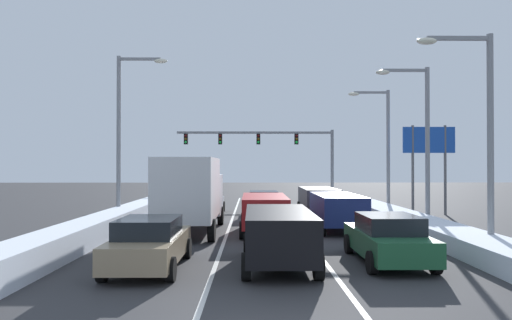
{
  "coord_description": "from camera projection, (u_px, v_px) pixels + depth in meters",
  "views": [
    {
      "loc": [
        -0.6,
        -7.51,
        3.05
      ],
      "look_at": [
        -0.27,
        27.55,
        3.44
      ],
      "focal_mm": 32.59,
      "sensor_mm": 36.0,
      "label": 1
    }
  ],
  "objects": [
    {
      "name": "street_lamp_left_mid",
      "position": [
        125.0,
        124.0,
        24.36
      ],
      "size": [
        2.66,
        0.36,
        8.78
      ],
      "color": "gray",
      "rests_on": "ground"
    },
    {
      "name": "box_truck_left_lane_second",
      "position": [
        191.0,
        191.0,
        20.81
      ],
      "size": [
        2.53,
        7.2,
        3.36
      ],
      "color": "silver",
      "rests_on": "ground"
    },
    {
      "name": "ground_plane",
      "position": [
        265.0,
        232.0,
        21.02
      ],
      "size": [
        120.0,
        120.0,
        0.0
      ],
      "primitive_type": "plane",
      "color": "#333335"
    },
    {
      "name": "suv_red_center_lane_second",
      "position": [
        265.0,
        210.0,
        20.8
      ],
      "size": [
        2.16,
        4.9,
        1.67
      ],
      "color": "maroon",
      "rests_on": "ground"
    },
    {
      "name": "street_lamp_right_mid",
      "position": [
        420.0,
        131.0,
        22.84
      ],
      "size": [
        2.66,
        0.36,
        7.88
      ],
      "color": "gray",
      "rests_on": "ground"
    },
    {
      "name": "suv_navy_right_lane_second",
      "position": [
        337.0,
        209.0,
        21.67
      ],
      "size": [
        2.16,
        4.9,
        1.67
      ],
      "color": "navy",
      "rests_on": "ground"
    },
    {
      "name": "street_lamp_right_far",
      "position": [
        382.0,
        139.0,
        29.61
      ],
      "size": [
        2.66,
        0.36,
        7.84
      ],
      "color": "gray",
      "rests_on": "ground"
    },
    {
      "name": "sedan_tan_left_lane_nearest",
      "position": [
        149.0,
        243.0,
        13.61
      ],
      "size": [
        2.0,
        4.5,
        1.51
      ],
      "color": "#937F60",
      "rests_on": "ground"
    },
    {
      "name": "lane_stripe_between_center_lane_and_left_lane",
      "position": [
        231.0,
        223.0,
        24.39
      ],
      "size": [
        0.14,
        37.24,
        0.01
      ],
      "primitive_type": "cube",
      "color": "silver",
      "rests_on": "ground"
    },
    {
      "name": "street_lamp_right_near",
      "position": [
        479.0,
        121.0,
        16.06
      ],
      "size": [
        2.66,
        0.36,
        7.6
      ],
      "color": "gray",
      "rests_on": "ground"
    },
    {
      "name": "suv_charcoal_right_lane_third",
      "position": [
        318.0,
        199.0,
        27.79
      ],
      "size": [
        2.16,
        4.9,
        1.67
      ],
      "color": "#38383D",
      "rests_on": "ground"
    },
    {
      "name": "lane_stripe_between_right_lane_and_center_lane",
      "position": [
        295.0,
        223.0,
        24.42
      ],
      "size": [
        0.14,
        37.24,
        0.01
      ],
      "primitive_type": "cube",
      "color": "silver",
      "rests_on": "ground"
    },
    {
      "name": "suv_black_center_lane_nearest",
      "position": [
        279.0,
        233.0,
        13.94
      ],
      "size": [
        2.16,
        4.9,
        1.67
      ],
      "color": "black",
      "rests_on": "ground"
    },
    {
      "name": "sedan_green_right_lane_nearest",
      "position": [
        388.0,
        238.0,
        14.45
      ],
      "size": [
        2.0,
        4.5,
        1.51
      ],
      "color": "#1E5633",
      "rests_on": "ground"
    },
    {
      "name": "snow_bank_left_shoulder",
      "position": [
        130.0,
        215.0,
        24.35
      ],
      "size": [
        1.43,
        37.24,
        0.88
      ],
      "primitive_type": "cube",
      "color": "silver",
      "rests_on": "ground"
    },
    {
      "name": "sedan_maroon_center_lane_third",
      "position": [
        264.0,
        204.0,
        27.55
      ],
      "size": [
        2.0,
        4.5,
        1.51
      ],
      "color": "maroon",
      "rests_on": "ground"
    },
    {
      "name": "sedan_silver_left_lane_third",
      "position": [
        207.0,
        202.0,
        28.99
      ],
      "size": [
        2.0,
        4.5,
        1.51
      ],
      "color": "#B7BABF",
      "rests_on": "ground"
    },
    {
      "name": "traffic_light_gantry",
      "position": [
        273.0,
        145.0,
        41.38
      ],
      "size": [
        14.0,
        0.47,
        6.2
      ],
      "color": "slate",
      "rests_on": "ground"
    },
    {
      "name": "snow_bank_right_shoulder",
      "position": [
        396.0,
        217.0,
        24.48
      ],
      "size": [
        1.88,
        37.24,
        0.66
      ],
      "primitive_type": "cube",
      "color": "silver",
      "rests_on": "ground"
    },
    {
      "name": "roadside_sign_right",
      "position": [
        429.0,
        149.0,
        28.5
      ],
      "size": [
        3.2,
        0.16,
        5.5
      ],
      "color": "#59595B",
      "rests_on": "ground"
    }
  ]
}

